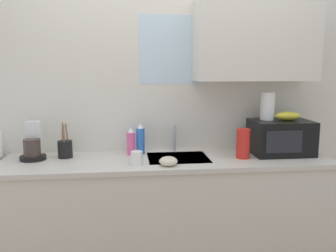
# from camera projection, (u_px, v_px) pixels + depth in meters

# --- Properties ---
(kitchen_wall_assembly) EXTENTS (3.26, 0.42, 2.50)m
(kitchen_wall_assembly) POSITION_uv_depth(u_px,v_px,m) (180.00, 95.00, 2.95)
(kitchen_wall_assembly) COLOR silver
(kitchen_wall_assembly) RESTS_ON ground
(counter_unit) EXTENTS (2.49, 0.63, 0.90)m
(counter_unit) POSITION_uv_depth(u_px,v_px,m) (168.00, 214.00, 2.78)
(counter_unit) COLOR silver
(counter_unit) RESTS_ON ground
(sink_faucet) EXTENTS (0.03, 0.03, 0.22)m
(sink_faucet) POSITION_uv_depth(u_px,v_px,m) (174.00, 138.00, 2.93)
(sink_faucet) COLOR #B2B5BA
(sink_faucet) RESTS_ON counter_unit
(microwave) EXTENTS (0.46, 0.35, 0.27)m
(microwave) POSITION_uv_depth(u_px,v_px,m) (281.00, 137.00, 2.84)
(microwave) COLOR black
(microwave) RESTS_ON counter_unit
(banana_bunch) EXTENTS (0.20, 0.11, 0.07)m
(banana_bunch) POSITION_uv_depth(u_px,v_px,m) (288.00, 116.00, 2.82)
(banana_bunch) COLOR gold
(banana_bunch) RESTS_ON microwave
(paper_towel_roll) EXTENTS (0.11, 0.11, 0.22)m
(paper_towel_roll) POSITION_uv_depth(u_px,v_px,m) (267.00, 106.00, 2.84)
(paper_towel_roll) COLOR white
(paper_towel_roll) RESTS_ON microwave
(coffee_maker) EXTENTS (0.19, 0.21, 0.28)m
(coffee_maker) POSITION_uv_depth(u_px,v_px,m) (33.00, 145.00, 2.68)
(coffee_maker) COLOR black
(coffee_maker) RESTS_ON counter_unit
(dish_soap_bottle_blue) EXTENTS (0.07, 0.07, 0.24)m
(dish_soap_bottle_blue) POSITION_uv_depth(u_px,v_px,m) (140.00, 140.00, 2.84)
(dish_soap_bottle_blue) COLOR blue
(dish_soap_bottle_blue) RESTS_ON counter_unit
(dish_soap_bottle_pink) EXTENTS (0.07, 0.07, 0.22)m
(dish_soap_bottle_pink) POSITION_uv_depth(u_px,v_px,m) (131.00, 142.00, 2.81)
(dish_soap_bottle_pink) COLOR #E55999
(dish_soap_bottle_pink) RESTS_ON counter_unit
(cereal_canister) EXTENTS (0.10, 0.10, 0.23)m
(cereal_canister) POSITION_uv_depth(u_px,v_px,m) (243.00, 144.00, 2.70)
(cereal_canister) COLOR red
(cereal_canister) RESTS_ON counter_unit
(mug_white) EXTENTS (0.08, 0.08, 0.09)m
(mug_white) POSITION_uv_depth(u_px,v_px,m) (137.00, 158.00, 2.54)
(mug_white) COLOR white
(mug_white) RESTS_ON counter_unit
(utensil_crock) EXTENTS (0.11, 0.11, 0.27)m
(utensil_crock) POSITION_uv_depth(u_px,v_px,m) (65.00, 149.00, 2.73)
(utensil_crock) COLOR black
(utensil_crock) RESTS_ON counter_unit
(small_bowl) EXTENTS (0.13, 0.13, 0.06)m
(small_bowl) POSITION_uv_depth(u_px,v_px,m) (168.00, 161.00, 2.50)
(small_bowl) COLOR beige
(small_bowl) RESTS_ON counter_unit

